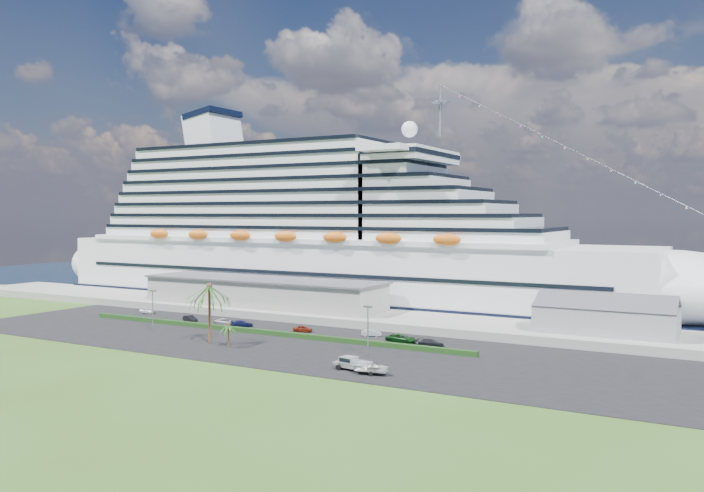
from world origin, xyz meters
The scene contains 22 objects.
ground centered at (0.00, 0.00, 0.00)m, with size 420.00×420.00×0.00m, color #374F1A.
asphalt_lot centered at (0.00, 11.00, 0.06)m, with size 140.00×38.00×0.12m, color black.
wharf centered at (0.00, 40.00, 0.90)m, with size 240.00×20.00×1.80m, color gray.
water centered at (0.00, 130.00, 0.01)m, with size 420.00×160.00×0.02m, color black.
cruise_ship centered at (-21.53, 64.00, 16.69)m, with size 191.00×38.00×54.00m.
terminal_building centered at (-25.00, 40.00, 5.01)m, with size 61.00×15.00×6.30m.
port_shed centered at (52.00, 40.00, 4.40)m, with size 24.00×12.31×7.37m.
hedge centered at (-8.00, 16.00, 0.57)m, with size 88.00×1.10×0.90m, color black.
lamp_post_left centered at (-28.00, 8.00, 5.34)m, with size 1.60×0.35×8.27m.
lamp_post_right centered at (20.00, 8.00, 5.34)m, with size 1.60×0.35×8.27m.
palm_tall centered at (-10.00, 4.00, 9.20)m, with size 8.82×8.82×11.13m.
palm_short centered at (-4.50, 2.50, 3.67)m, with size 3.53×3.53×4.56m.
parked_car_0 centered at (-46.81, 24.89, 0.81)m, with size 1.62×4.04×1.38m, color silver.
parked_car_1 centered at (-30.06, 20.83, 0.80)m, with size 1.44×4.13×1.36m, color black.
parked_car_2 centered at (-20.47, 20.93, 0.80)m, with size 2.27×4.93×1.37m, color #979B9F.
parked_car_3 centered at (-16.18, 21.08, 0.77)m, with size 1.82×4.48×1.30m, color #131642.
parked_car_4 centered at (-1.75, 21.87, 0.77)m, with size 1.52×3.79×1.29m, color maroon.
parked_car_5 centered at (12.17, 24.29, 0.74)m, with size 1.32×3.79×1.25m, color silver.
parked_car_6 centered at (19.87, 21.18, 0.91)m, with size 2.61×5.66×1.57m, color #0D3410.
parked_car_7 centered at (25.80, 20.30, 0.85)m, with size 2.04×5.03×1.46m, color black.
pickup_truck centered at (22.72, -2.15, 1.21)m, with size 5.92×2.96×1.99m.
boat_trailer centered at (26.45, -3.21, 1.26)m, with size 6.21×4.58×1.72m.
Camera 1 is at (71.72, -90.32, 23.46)m, focal length 35.00 mm.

